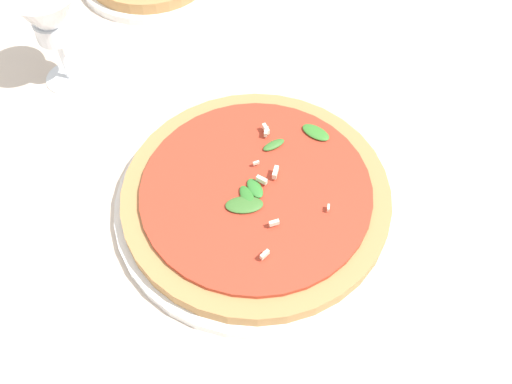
# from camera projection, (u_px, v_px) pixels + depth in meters

# --- Properties ---
(ground_plane) EXTENTS (6.00, 6.00, 0.00)m
(ground_plane) POSITION_uv_depth(u_px,v_px,m) (220.00, 204.00, 0.70)
(ground_plane) COLOR beige
(pizza_arugula_main) EXTENTS (0.33, 0.33, 0.05)m
(pizza_arugula_main) POSITION_uv_depth(u_px,v_px,m) (256.00, 198.00, 0.69)
(pizza_arugula_main) COLOR white
(pizza_arugula_main) RESTS_ON ground_plane
(wine_glass) EXTENTS (0.08, 0.08, 0.14)m
(wine_glass) POSITION_uv_depth(u_px,v_px,m) (50.00, 21.00, 0.74)
(wine_glass) COLOR white
(wine_glass) RESTS_ON ground_plane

